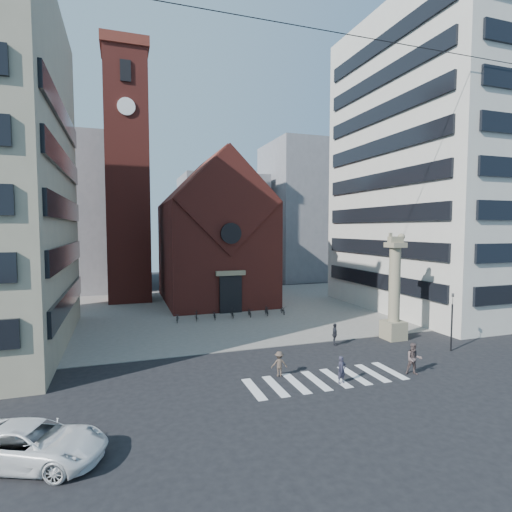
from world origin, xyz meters
The scene contains 23 objects.
ground centered at (0.00, 0.00, 0.00)m, with size 120.00×120.00×0.00m, color black.
piazza centered at (0.00, 19.00, 0.03)m, with size 46.00×30.00×0.05m, color gray.
zebra_crossing centered at (0.55, -3.00, 0.01)m, with size 10.20×3.20×0.01m, color white, non-canonical shape.
church centered at (0.00, 25.04, 7.98)m, with size 12.00×16.65×18.00m.
campanile centered at (-10.00, 28.00, 15.74)m, with size 5.50×5.50×31.20m.
building_right centered at (24.00, 12.00, 16.00)m, with size 18.00×22.00×32.00m, color beige.
bg_block_left centered at (-20.00, 40.00, 11.00)m, with size 16.00×14.00×22.00m, color gray.
bg_block_mid centered at (6.00, 45.00, 9.00)m, with size 14.00×12.00×18.00m, color gray.
bg_block_right centered at (22.00, 42.00, 12.00)m, with size 16.00×14.00×24.00m, color gray.
lion_column centered at (10.01, 3.00, 3.46)m, with size 1.63×1.60×8.68m.
traffic_light centered at (12.00, -1.00, 2.29)m, with size 0.13×0.16×4.30m.
white_car centered at (-14.30, -7.00, 0.77)m, with size 2.56×5.56×1.55m, color white.
pedestrian_0 centered at (1.13, -3.81, 0.80)m, with size 0.58×0.38×1.60m, color #2B2A3A.
pedestrian_1 centered at (6.09, -4.02, 0.99)m, with size 0.96×0.75×1.98m, color #544443.
pedestrian_2 centered at (4.58, 3.00, 0.86)m, with size 1.01×0.42×1.72m, color #27282E.
pedestrian_3 centered at (-1.90, -1.61, 0.77)m, with size 0.99×0.57×1.53m, color #4C3E33.
scooter_0 centered at (-5.94, 14.46, 0.48)m, with size 0.57×1.63×0.85m, color black.
scooter_1 centered at (-4.11, 14.46, 0.52)m, with size 0.45×1.58×0.95m, color black.
scooter_2 centered at (-2.29, 14.46, 0.48)m, with size 0.57×1.63×0.85m, color black.
scooter_3 centered at (-0.46, 14.46, 0.52)m, with size 0.45×1.58×0.95m, color black.
scooter_4 centered at (1.36, 14.46, 0.48)m, with size 0.57×1.63×0.85m, color black.
scooter_5 centered at (3.18, 14.46, 0.52)m, with size 0.45×1.58×0.95m, color black.
scooter_6 centered at (5.01, 14.46, 0.48)m, with size 0.57×1.63×0.85m, color black.
Camera 1 is at (-10.89, -23.74, 9.04)m, focal length 28.00 mm.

